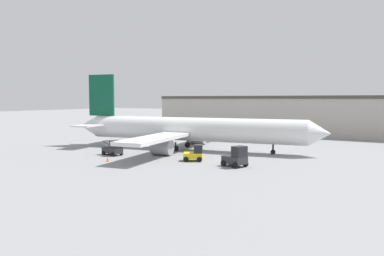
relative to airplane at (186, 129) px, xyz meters
name	(u,v)px	position (x,y,z in m)	size (l,w,h in m)	color
ground_plane	(192,150)	(1.08, 0.17, -3.31)	(400.00, 400.00, 0.00)	gray
terminal_building	(320,115)	(12.82, 39.24, 1.17)	(78.61, 17.76, 8.94)	#ADA89E
airplane	(186,129)	(0.00, 0.00, 0.00)	(43.33, 34.54, 12.50)	silver
ground_crew_worker	(236,151)	(10.32, -3.13, -2.38)	(0.38, 0.38, 1.73)	#1E2338
baggage_tug	(195,154)	(6.94, -8.89, -2.32)	(3.11, 2.95, 2.18)	yellow
belt_loader_truck	(113,148)	(-5.82, -10.71, -2.27)	(3.39, 2.23, 2.24)	#2D2D33
pushback_tug	(236,157)	(13.40, -9.99, -2.16)	(3.24, 2.85, 2.57)	#2D2D33
safety_cone_near	(108,160)	(-2.65, -15.26, -3.03)	(0.36, 0.36, 0.55)	#EF590F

